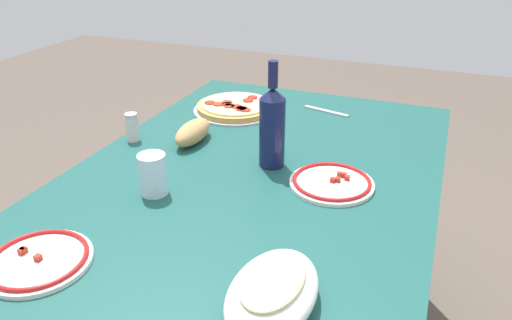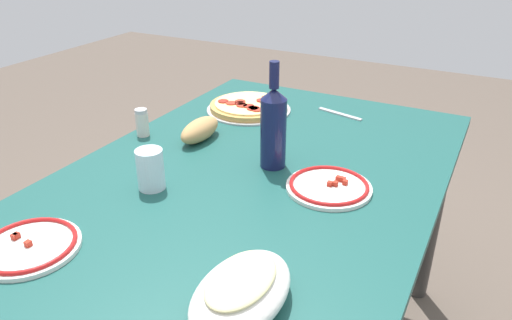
{
  "view_description": "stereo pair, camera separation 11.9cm",
  "coord_description": "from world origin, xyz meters",
  "px_view_note": "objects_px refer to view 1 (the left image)",
  "views": [
    {
      "loc": [
        -1.08,
        -0.43,
        1.37
      ],
      "look_at": [
        0.0,
        0.0,
        0.79
      ],
      "focal_mm": 33.99,
      "sensor_mm": 36.0,
      "label": 1
    },
    {
      "loc": [
        -1.03,
        -0.54,
        1.37
      ],
      "look_at": [
        0.0,
        0.0,
        0.79
      ],
      "focal_mm": 33.99,
      "sensor_mm": 36.0,
      "label": 2
    }
  ],
  "objects_px": {
    "water_glass": "(153,174)",
    "spice_shaker": "(132,127)",
    "pepperoni_pizza": "(235,107)",
    "dining_table": "(256,206)",
    "side_plate_near": "(332,182)",
    "side_plate_far": "(38,260)",
    "wine_bottle": "(272,126)",
    "bread_loaf": "(193,132)",
    "baked_pasta_dish": "(273,290)"
  },
  "relations": [
    {
      "from": "wine_bottle",
      "to": "side_plate_near",
      "type": "distance_m",
      "value": 0.22
    },
    {
      "from": "dining_table",
      "to": "bread_loaf",
      "type": "distance_m",
      "value": 0.3
    },
    {
      "from": "dining_table",
      "to": "side_plate_near",
      "type": "relative_size",
      "value": 6.37
    },
    {
      "from": "dining_table",
      "to": "side_plate_far",
      "type": "distance_m",
      "value": 0.6
    },
    {
      "from": "baked_pasta_dish",
      "to": "water_glass",
      "type": "bearing_deg",
      "value": 57.04
    },
    {
      "from": "wine_bottle",
      "to": "side_plate_far",
      "type": "distance_m",
      "value": 0.65
    },
    {
      "from": "dining_table",
      "to": "side_plate_near",
      "type": "height_order",
      "value": "side_plate_near"
    },
    {
      "from": "dining_table",
      "to": "wine_bottle",
      "type": "relative_size",
      "value": 4.7
    },
    {
      "from": "water_glass",
      "to": "side_plate_far",
      "type": "bearing_deg",
      "value": 169.05
    },
    {
      "from": "wine_bottle",
      "to": "baked_pasta_dish",
      "type": "bearing_deg",
      "value": -159.69
    },
    {
      "from": "pepperoni_pizza",
      "to": "side_plate_far",
      "type": "xyz_separation_m",
      "value": [
        -0.92,
        0.02,
        -0.01
      ]
    },
    {
      "from": "dining_table",
      "to": "bread_loaf",
      "type": "bearing_deg",
      "value": 68.33
    },
    {
      "from": "side_plate_far",
      "to": "bread_loaf",
      "type": "bearing_deg",
      "value": -0.5
    },
    {
      "from": "baked_pasta_dish",
      "to": "spice_shaker",
      "type": "distance_m",
      "value": 0.82
    },
    {
      "from": "wine_bottle",
      "to": "side_plate_near",
      "type": "bearing_deg",
      "value": -105.76
    },
    {
      "from": "dining_table",
      "to": "side_plate_far",
      "type": "height_order",
      "value": "side_plate_far"
    },
    {
      "from": "wine_bottle",
      "to": "water_glass",
      "type": "xyz_separation_m",
      "value": [
        -0.25,
        0.22,
        -0.06
      ]
    },
    {
      "from": "dining_table",
      "to": "side_plate_far",
      "type": "relative_size",
      "value": 6.61
    },
    {
      "from": "dining_table",
      "to": "pepperoni_pizza",
      "type": "height_order",
      "value": "pepperoni_pizza"
    },
    {
      "from": "dining_table",
      "to": "bread_loaf",
      "type": "xyz_separation_m",
      "value": [
        0.1,
        0.24,
        0.15
      ]
    },
    {
      "from": "water_glass",
      "to": "bread_loaf",
      "type": "bearing_deg",
      "value": 10.56
    },
    {
      "from": "pepperoni_pizza",
      "to": "spice_shaker",
      "type": "xyz_separation_m",
      "value": [
        -0.35,
        0.19,
        0.03
      ]
    },
    {
      "from": "water_glass",
      "to": "spice_shaker",
      "type": "relative_size",
      "value": 1.2
    },
    {
      "from": "dining_table",
      "to": "bread_loaf",
      "type": "relative_size",
      "value": 7.95
    },
    {
      "from": "dining_table",
      "to": "baked_pasta_dish",
      "type": "bearing_deg",
      "value": -155.02
    },
    {
      "from": "pepperoni_pizza",
      "to": "side_plate_far",
      "type": "bearing_deg",
      "value": 178.96
    },
    {
      "from": "pepperoni_pizza",
      "to": "spice_shaker",
      "type": "bearing_deg",
      "value": 151.48
    },
    {
      "from": "wine_bottle",
      "to": "spice_shaker",
      "type": "xyz_separation_m",
      "value": [
        -0.0,
        0.45,
        -0.07
      ]
    },
    {
      "from": "pepperoni_pizza",
      "to": "water_glass",
      "type": "distance_m",
      "value": 0.6
    },
    {
      "from": "pepperoni_pizza",
      "to": "baked_pasta_dish",
      "type": "distance_m",
      "value": 0.97
    },
    {
      "from": "dining_table",
      "to": "spice_shaker",
      "type": "relative_size",
      "value": 15.8
    },
    {
      "from": "dining_table",
      "to": "side_plate_far",
      "type": "xyz_separation_m",
      "value": [
        -0.53,
        0.25,
        0.13
      ]
    },
    {
      "from": "spice_shaker",
      "to": "wine_bottle",
      "type": "bearing_deg",
      "value": -89.64
    },
    {
      "from": "dining_table",
      "to": "pepperoni_pizza",
      "type": "xyz_separation_m",
      "value": [
        0.39,
        0.23,
        0.13
      ]
    },
    {
      "from": "pepperoni_pizza",
      "to": "spice_shaker",
      "type": "height_order",
      "value": "spice_shaker"
    },
    {
      "from": "pepperoni_pizza",
      "to": "wine_bottle",
      "type": "xyz_separation_m",
      "value": [
        -0.34,
        -0.26,
        0.1
      ]
    },
    {
      "from": "wine_bottle",
      "to": "spice_shaker",
      "type": "bearing_deg",
      "value": 90.36
    },
    {
      "from": "pepperoni_pizza",
      "to": "baked_pasta_dish",
      "type": "bearing_deg",
      "value": -152.2
    },
    {
      "from": "pepperoni_pizza",
      "to": "water_glass",
      "type": "height_order",
      "value": "water_glass"
    },
    {
      "from": "dining_table",
      "to": "spice_shaker",
      "type": "distance_m",
      "value": 0.45
    },
    {
      "from": "dining_table",
      "to": "spice_shaker",
      "type": "bearing_deg",
      "value": 84.36
    },
    {
      "from": "baked_pasta_dish",
      "to": "spice_shaker",
      "type": "relative_size",
      "value": 2.76
    },
    {
      "from": "baked_pasta_dish",
      "to": "spice_shaker",
      "type": "height_order",
      "value": "spice_shaker"
    },
    {
      "from": "water_glass",
      "to": "side_plate_near",
      "type": "height_order",
      "value": "water_glass"
    },
    {
      "from": "wine_bottle",
      "to": "dining_table",
      "type": "bearing_deg",
      "value": 147.19
    },
    {
      "from": "pepperoni_pizza",
      "to": "bread_loaf",
      "type": "xyz_separation_m",
      "value": [
        -0.29,
        0.01,
        0.02
      ]
    },
    {
      "from": "side_plate_far",
      "to": "bread_loaf",
      "type": "xyz_separation_m",
      "value": [
        0.63,
        -0.01,
        0.02
      ]
    },
    {
      "from": "dining_table",
      "to": "wine_bottle",
      "type": "height_order",
      "value": "wine_bottle"
    },
    {
      "from": "side_plate_far",
      "to": "spice_shaker",
      "type": "height_order",
      "value": "spice_shaker"
    },
    {
      "from": "wine_bottle",
      "to": "side_plate_near",
      "type": "height_order",
      "value": "wine_bottle"
    }
  ]
}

